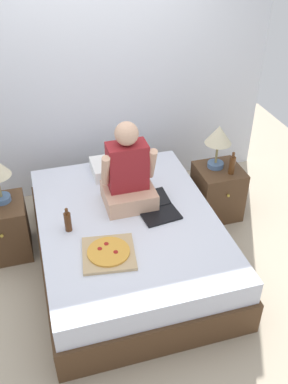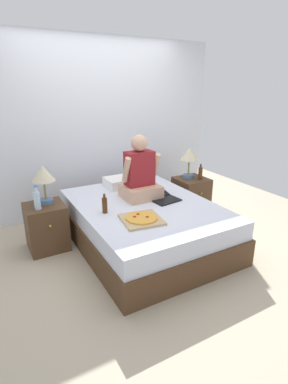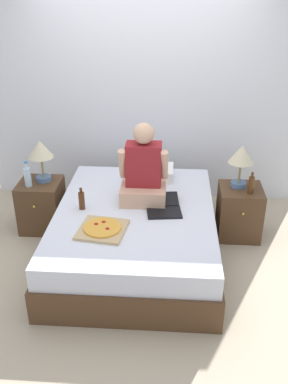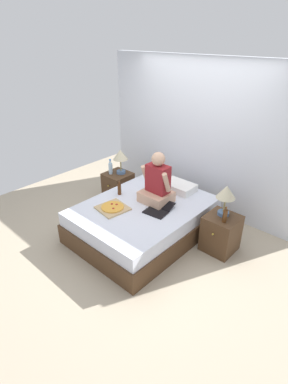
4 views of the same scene
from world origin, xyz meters
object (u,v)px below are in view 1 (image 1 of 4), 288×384
object	(u,v)px
pizza_box	(109,253)
beer_bottle_on_bed	(68,221)
beer_bottle	(232,165)
laptop	(157,210)
person_seated	(128,175)
nightstand_right	(217,191)
lamp_on_right_nightstand	(218,138)
nightstand_left	(4,229)
bed	(128,241)

from	to	relation	value
pizza_box	beer_bottle_on_bed	size ratio (longest dim) A/B	2.05
beer_bottle	laptop	world-z (taller)	beer_bottle
beer_bottle	laptop	xyz separation A→B (m)	(-0.86, -0.34, -0.11)
laptop	person_seated	bearing A→B (deg)	134.51
beer_bottle_on_bed	person_seated	bearing A→B (deg)	22.64
nightstand_right	beer_bottle	xyz separation A→B (m)	(0.07, -0.10, 0.37)
beer_bottle_on_bed	pizza_box	bearing A→B (deg)	-56.05
lamp_on_right_nightstand	pizza_box	world-z (taller)	lamp_on_right_nightstand
nightstand_left	beer_bottle_on_bed	xyz separation A→B (m)	(0.56, -0.47, 0.33)
person_seated	pizza_box	size ratio (longest dim) A/B	1.73
person_seated	beer_bottle_on_bed	world-z (taller)	person_seated
nightstand_left	nightstand_right	size ratio (longest dim) A/B	1.00
pizza_box	beer_bottle_on_bed	xyz separation A→B (m)	(-0.25, 0.38, 0.07)
pizza_box	beer_bottle_on_bed	bearing A→B (deg)	123.95
beer_bottle	person_seated	xyz separation A→B (m)	(-1.07, -0.14, 0.16)
nightstand_right	pizza_box	size ratio (longest dim) A/B	1.21
lamp_on_right_nightstand	nightstand_left	bearing A→B (deg)	-178.63
lamp_on_right_nightstand	beer_bottle	world-z (taller)	lamp_on_right_nightstand
beer_bottle	beer_bottle_on_bed	size ratio (longest dim) A/B	1.05
bed	person_seated	xyz separation A→B (m)	(0.07, 0.22, 0.55)
nightstand_right	pizza_box	bearing A→B (deg)	-147.06
bed	pizza_box	world-z (taller)	pizza_box
person_seated	laptop	world-z (taller)	person_seated
person_seated	beer_bottle_on_bed	bearing A→B (deg)	-157.36
bed	nightstand_left	distance (m)	1.16
bed	lamp_on_right_nightstand	world-z (taller)	lamp_on_right_nightstand
bed	beer_bottle	size ratio (longest dim) A/B	8.88
nightstand_right	lamp_on_right_nightstand	distance (m)	0.60
nightstand_right	person_seated	size ratio (longest dim) A/B	0.70
bed	nightstand_right	size ratio (longest dim) A/B	3.73
beer_bottle_on_bed	nightstand_right	bearing A→B (deg)	16.84
laptop	pizza_box	size ratio (longest dim) A/B	1.00
lamp_on_right_nightstand	laptop	distance (m)	0.97
beer_bottle	nightstand_right	bearing A→B (deg)	125.01
bed	nightstand_left	world-z (taller)	nightstand_left
bed	laptop	bearing A→B (deg)	3.53
beer_bottle	person_seated	bearing A→B (deg)	-172.71
beer_bottle	pizza_box	world-z (taller)	beer_bottle
bed	person_seated	distance (m)	0.60
nightstand_left	person_seated	world-z (taller)	person_seated
bed	lamp_on_right_nightstand	bearing A→B (deg)	26.32
pizza_box	beer_bottle_on_bed	world-z (taller)	beer_bottle_on_bed
beer_bottle	laptop	distance (m)	0.93
person_seated	laptop	size ratio (longest dim) A/B	1.73
nightstand_left	lamp_on_right_nightstand	size ratio (longest dim) A/B	1.22
nightstand_left	beer_bottle	bearing A→B (deg)	-2.61
nightstand_left	person_seated	distance (m)	1.27
nightstand_left	nightstand_right	bearing A→B (deg)	0.00
nightstand_left	beer_bottle	world-z (taller)	beer_bottle
bed	pizza_box	distance (m)	0.54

